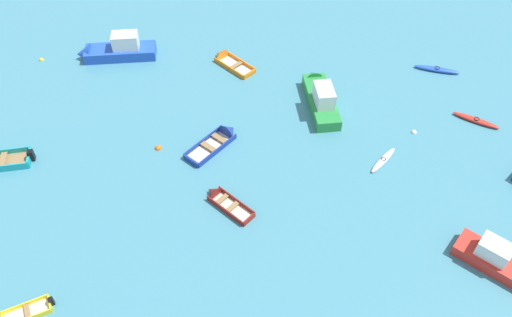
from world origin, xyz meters
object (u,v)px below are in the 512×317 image
Objects in this scene: rowboat_deep_blue_midfield_left at (222,137)px; motor_launch_green_near_left at (320,96)px; mooring_buoy_between_boats_left at (414,132)px; kayak_white_outer_left at (383,160)px; rowboat_maroon_cluster_outer at (221,199)px; kayak_blue_far_right at (437,69)px; kayak_red_near_right at (476,120)px; rowboat_orange_back_row_right at (225,59)px; mooring_buoy_far_field at (42,60)px; motor_launch_blue_foreground_center at (115,50)px; motor_launch_red_outer_right at (506,265)px; mooring_buoy_between_boats_right at (158,148)px.

motor_launch_green_near_left is at bearing 31.61° from rowboat_deep_blue_midfield_left.
motor_launch_green_near_left reaches higher than mooring_buoy_between_boats_left.
kayak_white_outer_left is 3.77m from mooring_buoy_between_boats_left.
rowboat_maroon_cluster_outer reaches higher than kayak_blue_far_right.
motor_launch_green_near_left is 16.88× the size of mooring_buoy_between_boats_left.
kayak_red_near_right is at bearing 16.37° from mooring_buoy_between_boats_left.
kayak_white_outer_left is 0.80× the size of kayak_red_near_right.
mooring_buoy_far_field is at bearing -177.38° from rowboat_orange_back_row_right.
motor_launch_green_near_left is 11.00m from kayak_red_near_right.
rowboat_deep_blue_midfield_left is at bearing -28.17° from mooring_buoy_far_field.
rowboat_deep_blue_midfield_left reaches higher than kayak_blue_far_right.
kayak_white_outer_left is 8.12m from kayak_red_near_right.
rowboat_maroon_cluster_outer is 10.87m from kayak_white_outer_left.
mooring_buoy_far_field is (-15.41, 8.25, -0.18)m from rowboat_deep_blue_midfield_left.
motor_launch_blue_foreground_center is 22.72m from kayak_white_outer_left.
rowboat_orange_back_row_right is at bearing 132.50° from motor_launch_red_outer_right.
mooring_buoy_between_boats_right is (-20.26, 8.18, -0.53)m from motor_launch_red_outer_right.
rowboat_deep_blue_midfield_left is 17.48m from mooring_buoy_far_field.
kayak_red_near_right is at bearing 9.80° from mooring_buoy_between_boats_right.
kayak_red_near_right is 22.09m from mooring_buoy_between_boats_right.
rowboat_maroon_cluster_outer is at bearing -159.71° from kayak_white_outer_left.
rowboat_deep_blue_midfield_left is 18.59m from motor_launch_red_outer_right.
motor_launch_red_outer_right reaches higher than mooring_buoy_between_boats_left.
kayak_white_outer_left reaches higher than mooring_buoy_far_field.
kayak_blue_far_right is at bearing 67.83° from mooring_buoy_between_boats_left.
rowboat_maroon_cluster_outer is 14.28m from mooring_buoy_between_boats_left.
rowboat_deep_blue_midfield_left is 13.15m from mooring_buoy_between_boats_left.
rowboat_orange_back_row_right is 0.58× the size of motor_launch_green_near_left.
kayak_blue_far_right is (-0.09, 17.76, -0.37)m from motor_launch_red_outer_right.
motor_launch_red_outer_right is 11.04× the size of mooring_buoy_between_boats_right.
rowboat_orange_back_row_right is at bearing 150.93° from mooring_buoy_between_boats_left.
mooring_buoy_far_field is (-15.84, 13.57, -0.17)m from rowboat_maroon_cluster_outer.
motor_launch_red_outer_right is at bearing -74.21° from mooring_buoy_between_boats_left.
rowboat_deep_blue_midfield_left reaches higher than mooring_buoy_between_boats_right.
kayak_red_near_right reaches higher than kayak_white_outer_left.
rowboat_orange_back_row_right is (-16.71, 18.24, -0.36)m from motor_launch_red_outer_right.
kayak_white_outer_left is at bearing -118.21° from kayak_blue_far_right.
motor_launch_blue_foreground_center is 31.45m from motor_launch_red_outer_right.
kayak_white_outer_left is 6.90× the size of mooring_buoy_far_field.
rowboat_deep_blue_midfield_left is 5.34m from rowboat_maroon_cluster_outer.
mooring_buoy_between_boats_left is at bearing 5.70° from rowboat_deep_blue_midfield_left.
rowboat_orange_back_row_right is 1.50× the size of kayak_white_outer_left.
motor_launch_red_outer_right is 1.34× the size of rowboat_orange_back_row_right.
kayak_red_near_right is 4.71m from mooring_buoy_between_boats_left.
rowboat_deep_blue_midfield_left is 18.09m from kayak_blue_far_right.
mooring_buoy_between_boats_left is at bearing -29.07° from rowboat_orange_back_row_right.
rowboat_deep_blue_midfield_left is 1.10× the size of rowboat_orange_back_row_right.
rowboat_deep_blue_midfield_left reaches higher than kayak_white_outer_left.
motor_launch_red_outer_right is 0.78× the size of motor_launch_green_near_left.
mooring_buoy_between_boats_right is (5.32, -10.12, -0.67)m from motor_launch_blue_foreground_center.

